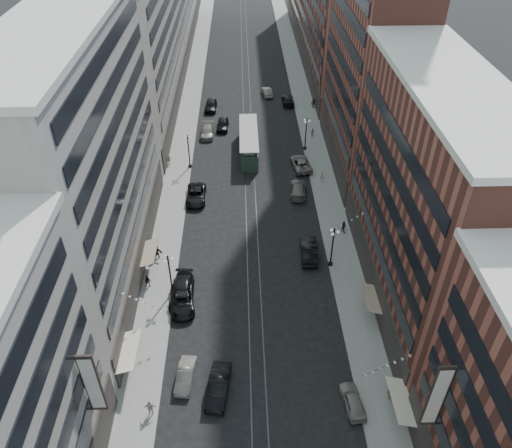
{
  "coord_description": "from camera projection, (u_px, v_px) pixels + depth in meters",
  "views": [
    {
      "loc": [
        -1.06,
        -11.79,
        40.66
      ],
      "look_at": [
        0.37,
        33.96,
        5.0
      ],
      "focal_mm": 35.0,
      "sensor_mm": 36.0,
      "label": 1
    }
  ],
  "objects": [
    {
      "name": "building_east_mid",
      "position": [
        425.0,
        202.0,
        49.43
      ],
      "size": [
        8.0,
        30.0,
        24.0
      ],
      "primitive_type": "cube",
      "color": "brown",
      "rests_on": "ground"
    },
    {
      "name": "car_7",
      "position": [
        196.0,
        195.0,
        70.1
      ],
      "size": [
        2.65,
        5.73,
        1.59
      ],
      "primitive_type": "imported",
      "rotation": [
        0.0,
        0.0,
        0.0
      ],
      "color": "black",
      "rests_on": "ground"
    },
    {
      "name": "car_1",
      "position": [
        186.0,
        376.0,
        46.75
      ],
      "size": [
        1.96,
        4.4,
        1.4
      ],
      "primitive_type": "imported",
      "rotation": [
        0.0,
        0.0,
        -0.12
      ],
      "color": "slate",
      "rests_on": "ground"
    },
    {
      "name": "rail_east",
      "position": [
        252.0,
        123.0,
        89.51
      ],
      "size": [
        0.12,
        180.0,
        0.02
      ],
      "primitive_type": "cube",
      "color": "#2D2D33",
      "rests_on": "ground"
    },
    {
      "name": "car_2",
      "position": [
        182.0,
        301.0,
        54.18
      ],
      "size": [
        3.07,
        5.71,
        1.52
      ],
      "primitive_type": "imported",
      "rotation": [
        0.0,
        0.0,
        0.1
      ],
      "color": "black",
      "rests_on": "ground"
    },
    {
      "name": "car_13",
      "position": [
        223.0,
        124.0,
        87.26
      ],
      "size": [
        2.19,
        4.88,
        1.63
      ],
      "primitive_type": "imported",
      "rotation": [
        0.0,
        0.0,
        -0.06
      ],
      "color": "black",
      "rests_on": "ground"
    },
    {
      "name": "sidewalk_west",
      "position": [
        186.0,
        123.0,
        89.19
      ],
      "size": [
        4.0,
        180.0,
        0.15
      ],
      "primitive_type": "cube",
      "color": "gray",
      "rests_on": "ground"
    },
    {
      "name": "pedestrian_8",
      "position": [
        322.0,
        175.0,
        73.73
      ],
      "size": [
        0.81,
        0.78,
        1.86
      ],
      "primitive_type": "imported",
      "rotation": [
        0.0,
        0.0,
        3.84
      ],
      "color": "beige",
      "rests_on": "sidewalk_east"
    },
    {
      "name": "lamppost_se_far",
      "position": [
        332.0,
        246.0,
        57.86
      ],
      "size": [
        1.03,
        1.14,
        5.52
      ],
      "color": "black",
      "rests_on": "sidewalk_east"
    },
    {
      "name": "ground",
      "position": [
        249.0,
        151.0,
        81.62
      ],
      "size": [
        220.0,
        220.0,
        0.0
      ],
      "primitive_type": "plane",
      "color": "black",
      "rests_on": "ground"
    },
    {
      "name": "building_east_tower",
      "position": [
        376.0,
        24.0,
        65.98
      ],
      "size": [
        8.0,
        26.0,
        42.0
      ],
      "primitive_type": "cube",
      "color": "brown",
      "rests_on": "ground"
    },
    {
      "name": "building_west_mid",
      "position": [
        88.0,
        164.0,
        51.31
      ],
      "size": [
        8.0,
        36.0,
        28.0
      ],
      "primitive_type": "cube",
      "color": "gray",
      "rests_on": "ground"
    },
    {
      "name": "car_4",
      "position": [
        353.0,
        401.0,
        44.67
      ],
      "size": [
        2.13,
        4.28,
        1.4
      ],
      "primitive_type": "imported",
      "rotation": [
        0.0,
        0.0,
        3.26
      ],
      "color": "gray",
      "rests_on": "ground"
    },
    {
      "name": "sidewalk_east",
      "position": [
        309.0,
        122.0,
        89.73
      ],
      "size": [
        4.0,
        180.0,
        0.15
      ],
      "primitive_type": "cube",
      "color": "gray",
      "rests_on": "ground"
    },
    {
      "name": "lamppost_se_mid",
      "position": [
        306.0,
        133.0,
        79.94
      ],
      "size": [
        1.03,
        1.14,
        5.52
      ],
      "color": "black",
      "rests_on": "sidewalk_east"
    },
    {
      "name": "car_extra_0",
      "position": [
        182.0,
        292.0,
        55.16
      ],
      "size": [
        2.61,
        5.92,
        1.69
      ],
      "primitive_type": "imported",
      "rotation": [
        0.0,
        0.0,
        -0.04
      ],
      "color": "black",
      "rests_on": "ground"
    },
    {
      "name": "building_east_far",
      "position": [
        321.0,
        0.0,
        110.15
      ],
      "size": [
        8.0,
        72.0,
        24.0
      ],
      "primitive_type": "cube",
      "color": "brown",
      "rests_on": "ground"
    },
    {
      "name": "pedestrian_2",
      "position": [
        148.0,
        282.0,
        56.26
      ],
      "size": [
        0.79,
        0.46,
        1.59
      ],
      "primitive_type": "imported",
      "rotation": [
        0.0,
        0.0,
        0.05
      ],
      "color": "black",
      "rests_on": "sidewalk_west"
    },
    {
      "name": "car_8",
      "position": [
        207.0,
        131.0,
        85.25
      ],
      "size": [
        2.29,
        5.4,
        1.55
      ],
      "primitive_type": "imported",
      "rotation": [
        0.0,
        0.0,
        -0.02
      ],
      "color": "slate",
      "rests_on": "ground"
    },
    {
      "name": "pedestrian_6",
      "position": [
        169.0,
        160.0,
        77.46
      ],
      "size": [
        0.99,
        0.59,
        1.58
      ],
      "primitive_type": "imported",
      "rotation": [
        0.0,
        0.0,
        3.33
      ],
      "color": "#A59989",
      "rests_on": "sidewalk_west"
    },
    {
      "name": "pedestrian_9",
      "position": [
        314.0,
        103.0,
        93.62
      ],
      "size": [
        1.28,
        0.72,
        1.87
      ],
      "primitive_type": "imported",
      "rotation": [
        0.0,
        0.0,
        0.19
      ],
      "color": "black",
      "rests_on": "sidewalk_east"
    },
    {
      "name": "car_14",
      "position": [
        267.0,
        92.0,
        98.56
      ],
      "size": [
        2.12,
        4.67,
        1.49
      ],
      "primitive_type": "imported",
      "rotation": [
        0.0,
        0.0,
        3.27
      ],
      "color": "gray",
      "rests_on": "ground"
    },
    {
      "name": "car_10",
      "position": [
        309.0,
        250.0,
        60.57
      ],
      "size": [
        2.22,
        5.55,
        1.79
      ],
      "primitive_type": "imported",
      "rotation": [
        0.0,
        0.0,
        3.08
      ],
      "color": "black",
      "rests_on": "ground"
    },
    {
      "name": "pedestrian_5",
      "position": [
        156.0,
        251.0,
        60.17
      ],
      "size": [
        1.79,
        1.0,
        1.86
      ],
      "primitive_type": "imported",
      "rotation": [
        0.0,
        0.0,
        -0.31
      ],
      "color": "black",
      "rests_on": "sidewalk_west"
    },
    {
      "name": "pedestrian_7",
      "position": [
        343.0,
        227.0,
        64.15
      ],
      "size": [
        0.89,
        0.86,
        1.65
      ],
      "primitive_type": "imported",
      "rotation": [
        0.0,
        0.0,
        2.42
      ],
      "color": "black",
      "rests_on": "sidewalk_east"
    },
    {
      "name": "streetcar",
      "position": [
        249.0,
        143.0,
        80.22
      ],
      "size": [
        2.89,
        13.07,
        3.62
      ],
      "color": "#273D2E",
      "rests_on": "ground"
    },
    {
      "name": "rail_west",
      "position": [
        244.0,
        123.0,
        89.48
      ],
      "size": [
        0.12,
        180.0,
        0.02
      ],
      "primitive_type": "cube",
      "color": "#2D2D33",
      "rests_on": "ground"
    },
    {
      "name": "lamppost_sw_mid",
      "position": [
        189.0,
        150.0,
        75.55
      ],
      "size": [
        1.03,
        1.14,
        5.52
      ],
      "color": "black",
      "rests_on": "sidewalk_west"
    },
    {
      "name": "building_west_far",
      "position": [
        161.0,
        8.0,
        101.6
      ],
      "size": [
        8.0,
        90.0,
        26.0
      ],
      "primitive_type": "cube",
      "color": "gray",
      "rests_on": "ground"
    },
    {
      "name": "car_9",
      "position": [
        211.0,
        105.0,
        93.32
      ],
      "size": [
        2.29,
        5.22,
        1.75
      ],
      "primitive_type": "imported",
      "rotation": [
        0.0,
        0.0,
        -0.04
      ],
      "color": "black",
      "rests_on": "ground"
    },
    {
      "name": "pedestrian_extra_0",
      "position": [
        150.0,
        407.0,
        43.75
      ],
      "size": [
        1.07,
        0.51,
        1.8
      ],
      "primitive_type": "imported",
      "rotation": [
        0.0,
        0.0,
        3.17
      ],
      "color": "#BDAD9C",
      "rests_on": "sidewalk_west"
    },
    {
      "name": "car_12",
      "position": [
        288.0,
        100.0,
        95.5
      ],
      "size": [
        2.17,
        5.27,
        1.52
      ],
      "primitive_type": "imported",
      "rotation": [
        0.0,
        0.0,
        3.15
      ],
      "color": "black",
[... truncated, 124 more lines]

